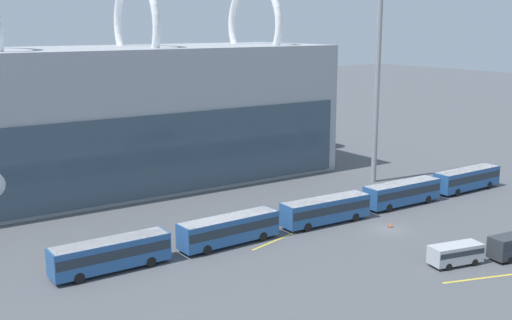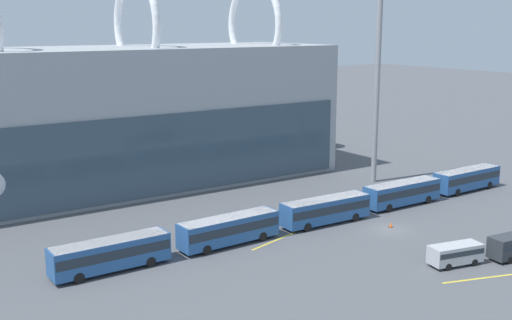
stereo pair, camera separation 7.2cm
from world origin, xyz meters
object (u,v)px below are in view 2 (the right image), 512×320
(shuttle_bus_1, at_px, (229,228))
(shuttle_bus_3, at_px, (402,192))
(shuttle_bus_2, at_px, (326,209))
(shuttle_bus_0, at_px, (110,253))
(service_van_foreground, at_px, (455,253))
(floodlight_mast, at_px, (378,71))
(traffic_cone_0, at_px, (391,225))
(shuttle_bus_4, at_px, (467,178))
(airliner_at_gate_far, at_px, (268,110))

(shuttle_bus_1, relative_size, shuttle_bus_3, 1.00)
(shuttle_bus_2, bearing_deg, shuttle_bus_0, -178.46)
(service_van_foreground, xyz_separation_m, floodlight_mast, (17.15, 28.62, 15.00))
(shuttle_bus_0, bearing_deg, traffic_cone_0, -10.05)
(shuttle_bus_0, bearing_deg, service_van_foreground, -31.92)
(shuttle_bus_1, height_order, service_van_foreground, shuttle_bus_1)
(shuttle_bus_2, xyz_separation_m, shuttle_bus_3, (13.08, 0.38, 0.00))
(shuttle_bus_1, relative_size, traffic_cone_0, 19.88)
(shuttle_bus_1, distance_m, floodlight_mast, 37.00)
(floodlight_mast, distance_m, traffic_cone_0, 26.87)
(shuttle_bus_0, height_order, floodlight_mast, floodlight_mast)
(shuttle_bus_4, bearing_deg, traffic_cone_0, -165.17)
(airliner_at_gate_far, distance_m, shuttle_bus_1, 65.84)
(shuttle_bus_2, height_order, traffic_cone_0, shuttle_bus_2)
(airliner_at_gate_far, distance_m, shuttle_bus_2, 58.71)
(airliner_at_gate_far, height_order, shuttle_bus_3, airliner_at_gate_far)
(shuttle_bus_0, xyz_separation_m, shuttle_bus_3, (39.25, 0.20, 0.00))
(shuttle_bus_3, distance_m, service_van_foreground, 20.73)
(shuttle_bus_3, bearing_deg, shuttle_bus_1, -178.90)
(shuttle_bus_0, bearing_deg, shuttle_bus_3, -0.05)
(shuttle_bus_1, distance_m, shuttle_bus_3, 26.17)
(shuttle_bus_1, relative_size, shuttle_bus_4, 1.00)
(shuttle_bus_2, bearing_deg, airliner_at_gate_far, 63.28)
(shuttle_bus_4, bearing_deg, service_van_foreground, -144.80)
(shuttle_bus_0, bearing_deg, airliner_at_gate_far, 43.02)
(shuttle_bus_2, height_order, shuttle_bus_3, same)
(airliner_at_gate_far, bearing_deg, shuttle_bus_1, -40.92)
(service_van_foreground, bearing_deg, floodlight_mast, -109.14)
(shuttle_bus_2, bearing_deg, floodlight_mast, 33.21)
(shuttle_bus_0, bearing_deg, floodlight_mast, 13.80)
(shuttle_bus_3, height_order, shuttle_bus_4, same)
(shuttle_bus_3, xyz_separation_m, service_van_foreground, (-11.21, -17.43, -0.58))
(shuttle_bus_3, relative_size, service_van_foreground, 2.02)
(shuttle_bus_1, bearing_deg, shuttle_bus_0, 178.12)
(shuttle_bus_1, relative_size, floodlight_mast, 0.39)
(shuttle_bus_4, distance_m, service_van_foreground, 30.03)
(shuttle_bus_1, xyz_separation_m, shuttle_bus_4, (39.25, 0.42, 0.00))
(shuttle_bus_0, distance_m, service_van_foreground, 32.91)
(shuttle_bus_2, bearing_deg, shuttle_bus_4, 3.21)
(shuttle_bus_4, distance_m, floodlight_mast, 19.48)
(airliner_at_gate_far, bearing_deg, traffic_cone_0, -23.99)
(traffic_cone_0, bearing_deg, shuttle_bus_0, 170.30)
(shuttle_bus_0, distance_m, floodlight_mast, 48.79)
(shuttle_bus_2, relative_size, traffic_cone_0, 19.88)
(shuttle_bus_0, xyz_separation_m, shuttle_bus_2, (26.17, -0.17, 0.00))
(airliner_at_gate_far, distance_m, shuttle_bus_3, 53.33)
(airliner_at_gate_far, distance_m, floodlight_mast, 42.22)
(airliner_at_gate_far, relative_size, shuttle_bus_4, 2.96)
(shuttle_bus_3, distance_m, shuttle_bus_4, 13.09)
(shuttle_bus_4, bearing_deg, shuttle_bus_2, -179.50)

